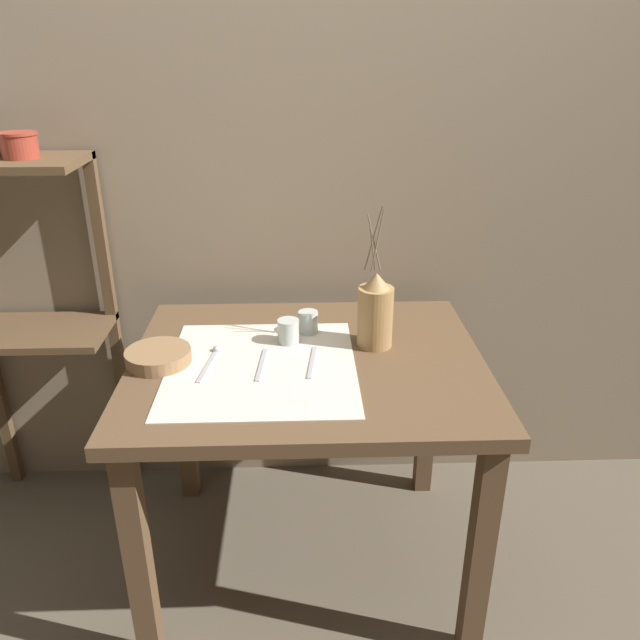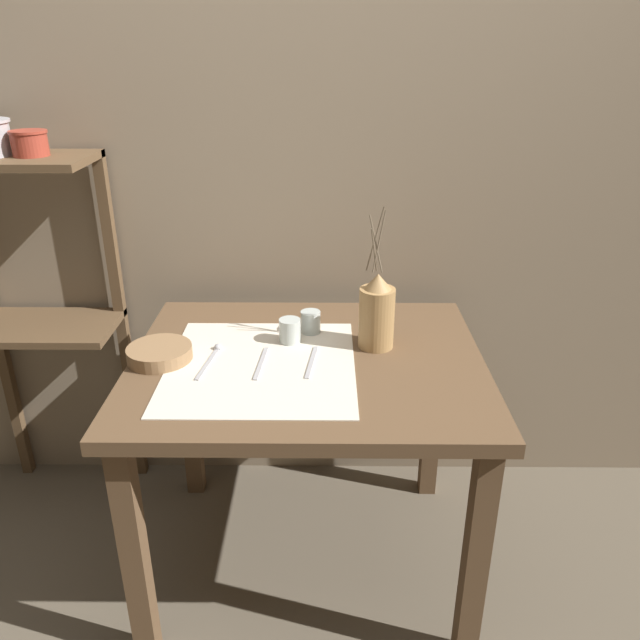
# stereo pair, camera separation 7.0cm
# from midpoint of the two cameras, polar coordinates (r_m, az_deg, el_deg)

# --- Properties ---
(ground_plane) EXTENTS (12.00, 12.00, 0.00)m
(ground_plane) POSITION_cam_midpoint_polar(r_m,az_deg,el_deg) (2.24, -1.96, -20.93)
(ground_plane) COLOR brown
(stone_wall_back) EXTENTS (7.00, 0.06, 2.40)m
(stone_wall_back) POSITION_cam_midpoint_polar(r_m,az_deg,el_deg) (2.15, -2.47, 13.72)
(stone_wall_back) COLOR gray
(stone_wall_back) RESTS_ON ground_plane
(wooden_table) EXTENTS (1.01, 0.83, 0.76)m
(wooden_table) POSITION_cam_midpoint_polar(r_m,az_deg,el_deg) (1.84, -2.24, -6.54)
(wooden_table) COLOR brown
(wooden_table) RESTS_ON ground_plane
(wooden_shelf_unit) EXTENTS (0.50, 0.29, 1.27)m
(wooden_shelf_unit) POSITION_cam_midpoint_polar(r_m,az_deg,el_deg) (2.28, -25.98, 3.26)
(wooden_shelf_unit) COLOR brown
(wooden_shelf_unit) RESTS_ON ground_plane
(linen_cloth) EXTENTS (0.52, 0.56, 0.00)m
(linen_cloth) POSITION_cam_midpoint_polar(r_m,az_deg,el_deg) (1.75, -6.50, -4.23)
(linen_cloth) COLOR beige
(linen_cloth) RESTS_ON wooden_table
(pitcher_with_flowers) EXTENTS (0.10, 0.10, 0.42)m
(pitcher_with_flowers) POSITION_cam_midpoint_polar(r_m,az_deg,el_deg) (1.82, 3.99, 0.70)
(pitcher_with_flowers) COLOR #A87F4C
(pitcher_with_flowers) RESTS_ON wooden_table
(wooden_bowl) EXTENTS (0.18, 0.18, 0.04)m
(wooden_bowl) POSITION_cam_midpoint_polar(r_m,az_deg,el_deg) (1.82, -15.64, -3.26)
(wooden_bowl) COLOR #8E6B47
(wooden_bowl) RESTS_ON wooden_table
(glass_tumbler_near) EXTENTS (0.06, 0.06, 0.07)m
(glass_tumbler_near) POSITION_cam_midpoint_polar(r_m,az_deg,el_deg) (1.86, -3.99, -1.04)
(glass_tumbler_near) COLOR #B7C1BC
(glass_tumbler_near) RESTS_ON wooden_table
(glass_tumbler_far) EXTENTS (0.06, 0.06, 0.07)m
(glass_tumbler_far) POSITION_cam_midpoint_polar(r_m,az_deg,el_deg) (1.93, -2.13, -0.20)
(glass_tumbler_far) COLOR #B7C1BC
(glass_tumbler_far) RESTS_ON wooden_table
(spoon_inner) EXTENTS (0.05, 0.20, 0.02)m
(spoon_inner) POSITION_cam_midpoint_polar(r_m,az_deg,el_deg) (1.82, -10.83, -3.25)
(spoon_inner) COLOR #A8A8AD
(spoon_inner) RESTS_ON wooden_table
(knife_center) EXTENTS (0.03, 0.19, 0.00)m
(knife_center) POSITION_cam_midpoint_polar(r_m,az_deg,el_deg) (1.76, -6.52, -4.07)
(knife_center) COLOR #A8A8AD
(knife_center) RESTS_ON wooden_table
(fork_outer) EXTENTS (0.03, 0.19, 0.00)m
(fork_outer) POSITION_cam_midpoint_polar(r_m,az_deg,el_deg) (1.76, -1.87, -3.88)
(fork_outer) COLOR #A8A8AD
(fork_outer) RESTS_ON wooden_table
(metal_pot_small) EXTENTS (0.11, 0.11, 0.08)m
(metal_pot_small) POSITION_cam_midpoint_polar(r_m,az_deg,el_deg) (2.12, -26.70, 14.18)
(metal_pot_small) COLOR #9E3828
(metal_pot_small) RESTS_ON wooden_shelf_unit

